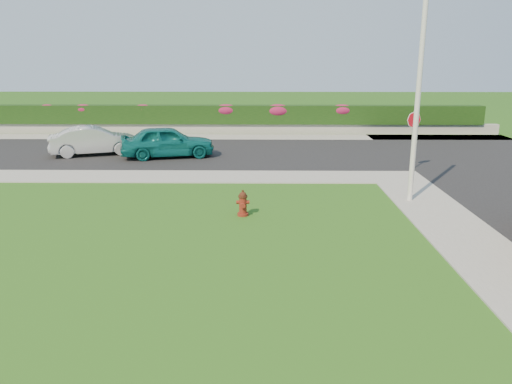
{
  "coord_description": "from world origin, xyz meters",
  "views": [
    {
      "loc": [
        1.84,
        -9.66,
        4.42
      ],
      "look_at": [
        1.67,
        3.46,
        0.9
      ],
      "focal_mm": 35.0,
      "sensor_mm": 36.0,
      "label": 1
    }
  ],
  "objects_px": {
    "fire_hydrant": "(243,204)",
    "sedan_silver": "(94,141)",
    "sedan_teal": "(168,142)",
    "utility_pole": "(417,104)",
    "stop_sign": "(413,127)"
  },
  "relations": [
    {
      "from": "sedan_teal",
      "to": "stop_sign",
      "type": "xyz_separation_m",
      "value": [
        10.3,
        -2.74,
        1.03
      ]
    },
    {
      "from": "utility_pole",
      "to": "stop_sign",
      "type": "relative_size",
      "value": 2.54
    },
    {
      "from": "sedan_teal",
      "to": "sedan_silver",
      "type": "relative_size",
      "value": 1.04
    },
    {
      "from": "sedan_teal",
      "to": "stop_sign",
      "type": "relative_size",
      "value": 1.74
    },
    {
      "from": "sedan_teal",
      "to": "utility_pole",
      "type": "xyz_separation_m",
      "value": [
        9.04,
        -7.11,
        2.32
      ]
    },
    {
      "from": "sedan_teal",
      "to": "stop_sign",
      "type": "distance_m",
      "value": 10.7
    },
    {
      "from": "sedan_teal",
      "to": "sedan_silver",
      "type": "distance_m",
      "value": 3.6
    },
    {
      "from": "utility_pole",
      "to": "stop_sign",
      "type": "distance_m",
      "value": 4.73
    },
    {
      "from": "fire_hydrant",
      "to": "stop_sign",
      "type": "bearing_deg",
      "value": 39.25
    },
    {
      "from": "sedan_silver",
      "to": "stop_sign",
      "type": "distance_m",
      "value": 14.28
    },
    {
      "from": "sedan_silver",
      "to": "stop_sign",
      "type": "xyz_separation_m",
      "value": [
        13.85,
        -3.3,
        1.08
      ]
    },
    {
      "from": "sedan_teal",
      "to": "sedan_silver",
      "type": "height_order",
      "value": "sedan_teal"
    },
    {
      "from": "fire_hydrant",
      "to": "sedan_teal",
      "type": "distance_m",
      "value": 9.47
    },
    {
      "from": "fire_hydrant",
      "to": "sedan_silver",
      "type": "distance_m",
      "value": 11.8
    },
    {
      "from": "sedan_teal",
      "to": "utility_pole",
      "type": "height_order",
      "value": "utility_pole"
    }
  ]
}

